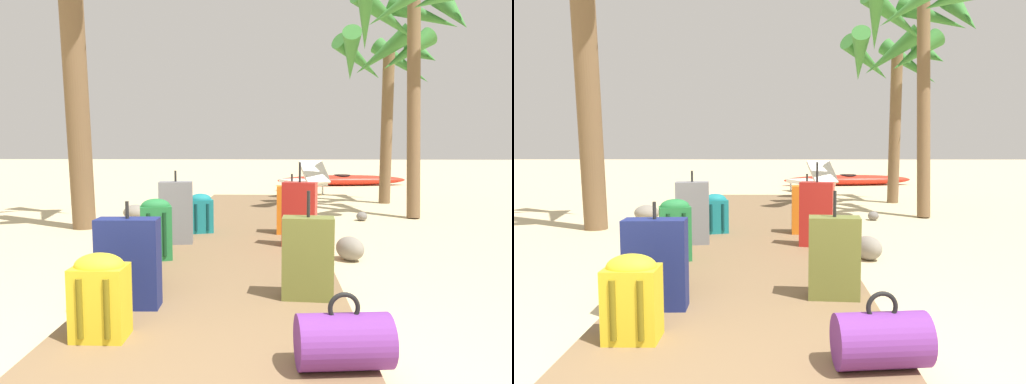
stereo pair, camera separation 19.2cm
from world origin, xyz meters
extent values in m
plane|color=#CCB789|center=(0.00, 3.56, 0.00)|extent=(60.00, 60.00, 0.00)
cube|color=brown|center=(0.00, 4.46, 0.04)|extent=(1.85, 8.91, 0.08)
cube|color=navy|center=(-0.60, 1.64, 0.39)|extent=(0.43, 0.19, 0.62)
cylinder|color=black|center=(-0.60, 1.64, 0.76)|extent=(0.02, 0.02, 0.12)
cube|color=#237538|center=(-0.75, 3.00, 0.34)|extent=(0.34, 0.27, 0.52)
ellipsoid|color=#237538|center=(-0.75, 3.00, 0.60)|extent=(0.32, 0.25, 0.15)
cylinder|color=#113A1C|center=(-0.79, 2.89, 0.34)|extent=(0.04, 0.04, 0.42)
cylinder|color=#113A1C|center=(-0.65, 2.93, 0.34)|extent=(0.04, 0.04, 0.42)
cube|color=slate|center=(-0.71, 3.78, 0.43)|extent=(0.39, 0.26, 0.70)
cylinder|color=black|center=(-0.71, 3.78, 0.84)|extent=(0.02, 0.02, 0.12)
cube|color=orange|center=(0.62, 4.41, 0.38)|extent=(0.38, 0.21, 0.60)
cylinder|color=black|center=(0.62, 4.41, 0.75)|extent=(0.02, 0.02, 0.15)
cylinder|color=#6B2D84|center=(0.75, 0.79, 0.22)|extent=(0.49, 0.33, 0.28)
torus|color=black|center=(0.75, 0.79, 0.39)|extent=(0.17, 0.04, 0.16)
cube|color=black|center=(-0.68, 2.19, 0.31)|extent=(0.30, 0.25, 0.46)
ellipsoid|color=black|center=(-0.68, 2.19, 0.54)|extent=(0.28, 0.24, 0.14)
cylinder|color=black|center=(-0.74, 2.07, 0.31)|extent=(0.04, 0.04, 0.37)
cylinder|color=black|center=(-0.60, 2.08, 0.31)|extent=(0.04, 0.04, 0.37)
cube|color=#197A7F|center=(-0.54, 4.46, 0.29)|extent=(0.36, 0.33, 0.42)
ellipsoid|color=#197A7F|center=(-0.54, 4.46, 0.50)|extent=(0.34, 0.31, 0.15)
cylinder|color=#0C3D3F|center=(-0.57, 4.31, 0.29)|extent=(0.04, 0.04, 0.34)
cylinder|color=#0C3D3F|center=(-0.43, 4.35, 0.29)|extent=(0.04, 0.04, 0.34)
cube|color=gold|center=(-0.61, 1.12, 0.29)|extent=(0.31, 0.22, 0.43)
ellipsoid|color=gold|center=(-0.61, 1.12, 0.51)|extent=(0.29, 0.21, 0.15)
cylinder|color=#6D5E11|center=(-0.68, 1.01, 0.29)|extent=(0.04, 0.04, 0.34)
cylinder|color=#6D5E11|center=(-0.53, 1.01, 0.29)|extent=(0.04, 0.04, 0.34)
cube|color=olive|center=(0.64, 1.88, 0.38)|extent=(0.38, 0.22, 0.60)
cylinder|color=black|center=(0.64, 1.88, 0.77)|extent=(0.02, 0.02, 0.19)
cube|color=red|center=(0.67, 3.65, 0.43)|extent=(0.39, 0.25, 0.71)
cylinder|color=black|center=(0.67, 3.65, 0.90)|extent=(0.02, 0.02, 0.22)
cylinder|color=brown|center=(2.61, 8.13, 1.52)|extent=(0.22, 0.29, 3.05)
cone|color=#387A33|center=(3.29, 8.17, 2.94)|extent=(0.45, 1.42, 0.81)
cone|color=#387A33|center=(3.02, 8.70, 2.85)|extent=(1.29, 1.06, 1.14)
cone|color=#387A33|center=(2.15, 8.68, 2.91)|extent=(1.34, 1.21, 0.95)
cone|color=#387A33|center=(1.90, 8.22, 2.89)|extent=(0.54, 1.47, 1.02)
cone|color=#387A33|center=(2.39, 7.58, 2.86)|extent=(1.23, 0.78, 0.98)
cone|color=#387A33|center=(2.83, 7.59, 2.87)|extent=(1.22, 0.76, 0.94)
cylinder|color=brown|center=(2.63, 6.37, 1.74)|extent=(0.21, 0.57, 3.49)
cone|color=#387A33|center=(3.22, 6.44, 3.29)|extent=(0.50, 1.18, 1.00)
cone|color=#387A33|center=(2.90, 6.92, 3.35)|extent=(1.28, 0.87, 0.84)
cone|color=#387A33|center=(2.30, 6.98, 3.34)|extent=(1.40, 1.00, 0.94)
cone|color=#387A33|center=(1.85, 6.52, 3.30)|extent=(0.63, 1.55, 1.20)
cylinder|color=brown|center=(-2.30, 4.98, 2.09)|extent=(0.32, 0.57, 4.19)
cube|color=white|center=(1.08, 10.12, 0.26)|extent=(1.13, 1.52, 0.08)
cube|color=white|center=(1.33, 9.58, 0.54)|extent=(0.74, 0.68, 0.51)
cylinder|color=silver|center=(0.62, 10.53, 0.11)|extent=(0.04, 0.04, 0.22)
cylinder|color=silver|center=(1.06, 10.73, 0.11)|extent=(0.04, 0.04, 0.22)
cylinder|color=silver|center=(1.09, 9.51, 0.11)|extent=(0.04, 0.04, 0.22)
cylinder|color=silver|center=(1.53, 9.71, 0.11)|extent=(0.04, 0.04, 0.22)
ellipsoid|color=red|center=(2.32, 12.21, 0.15)|extent=(3.76, 1.13, 0.30)
torus|color=black|center=(2.32, 12.21, 0.28)|extent=(0.55, 0.55, 0.05)
ellipsoid|color=gray|center=(-1.78, 5.86, 0.12)|extent=(0.53, 0.52, 0.25)
ellipsoid|color=gray|center=(1.18, 3.36, 0.12)|extent=(0.39, 0.41, 0.25)
ellipsoid|color=slate|center=(1.77, 5.93, 0.07)|extent=(0.21, 0.22, 0.14)
camera|label=1|loc=(0.40, -1.54, 1.21)|focal=33.75mm
camera|label=2|loc=(0.21, -1.55, 1.21)|focal=33.75mm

